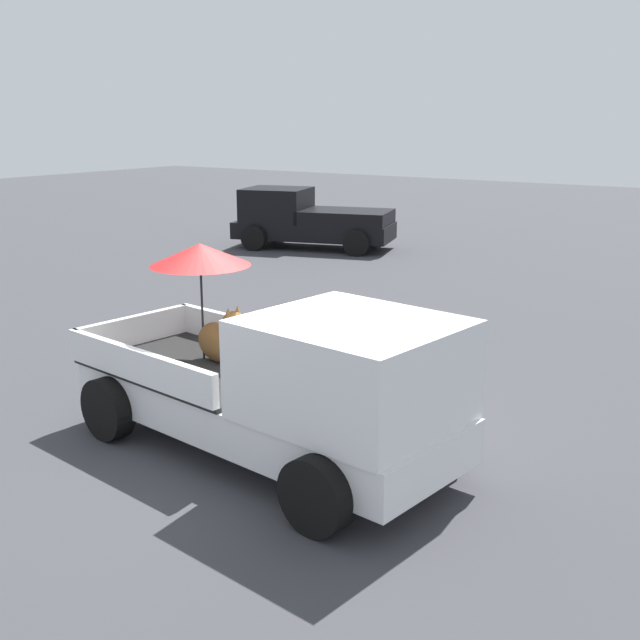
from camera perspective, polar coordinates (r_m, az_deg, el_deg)
ground_plane at (r=9.63m, az=-4.25°, el=-9.59°), size 80.00×80.00×0.00m
pickup_truck_main at (r=9.00m, az=-2.41°, el=-4.64°), size 5.25×2.79×2.40m
pickup_truck_red at (r=24.03m, az=-0.94°, el=7.37°), size 5.11×3.19×1.80m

